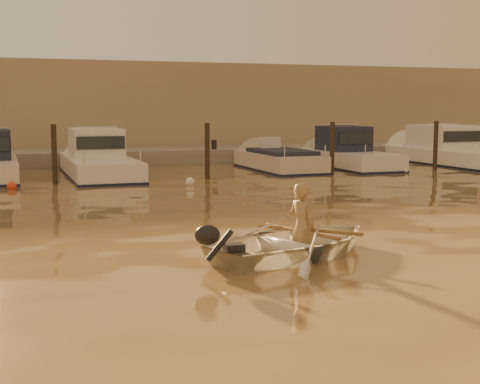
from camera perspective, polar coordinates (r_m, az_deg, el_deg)
name	(u,v)px	position (r m, az deg, el deg)	size (l,w,h in m)	color
ground_plane	(457,260)	(11.84, 18.01, -5.55)	(160.00, 160.00, 0.00)	brown
dinghy	(298,242)	(11.62, 4.99, -4.25)	(2.49, 3.48, 0.72)	silver
person	(302,227)	(11.64, 5.34, -3.01)	(0.57, 0.37, 1.57)	#9B784D
outboard_motor	(233,252)	(10.59, -0.61, -5.14)	(0.90, 0.40, 0.70)	black
oar_port	(308,230)	(11.76, 5.83, -3.23)	(0.06, 0.06, 2.10)	brown
oar_starboard	(300,231)	(11.62, 5.17, -3.35)	(0.06, 0.06, 2.10)	brown
moored_boat_2	(99,159)	(25.41, -11.95, 2.73)	(2.29, 7.66, 1.75)	white
moored_boat_3	(279,165)	(27.37, 3.33, 2.35)	(2.08, 6.01, 0.95)	beige
moored_boat_4	(349,153)	(28.76, 9.33, 3.30)	(2.10, 6.52, 1.75)	silver
moored_boat_5	(451,150)	(31.59, 17.59, 3.40)	(2.50, 8.31, 1.75)	white
piling_1	(54,157)	(23.03, -15.55, 2.86)	(0.18, 0.18, 2.20)	#2D2319
piling_2	(207,154)	(23.99, -2.81, 3.28)	(0.18, 0.18, 2.20)	#2D2319
piling_3	(332,151)	(25.88, 7.86, 3.51)	(0.18, 0.18, 2.20)	#2D2319
piling_4	(435,148)	(28.35, 16.34, 3.61)	(0.18, 0.18, 2.20)	#2D2319
fender_b	(12,186)	(22.12, -18.91, 0.49)	(0.30, 0.30, 0.30)	red
fender_c	(190,182)	(22.17, -4.29, 0.87)	(0.30, 0.30, 0.30)	white
fender_d	(308,172)	(25.62, 5.80, 1.71)	(0.30, 0.30, 0.30)	#D46119
fender_e	(404,170)	(26.95, 13.86, 1.81)	(0.30, 0.30, 0.30)	white
quay	(164,159)	(31.52, -6.51, 2.82)	(52.00, 4.00, 1.00)	gray
waterfront_building	(140,110)	(36.81, -8.52, 6.92)	(46.00, 7.00, 4.80)	#9E8466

